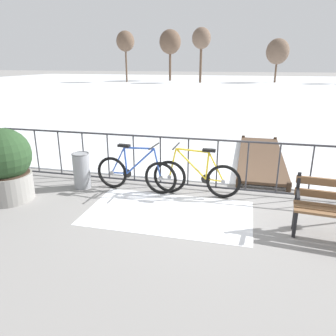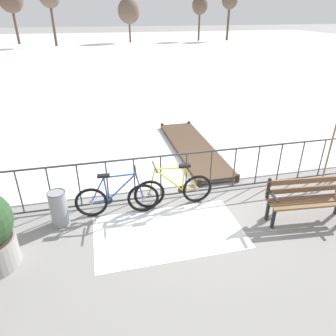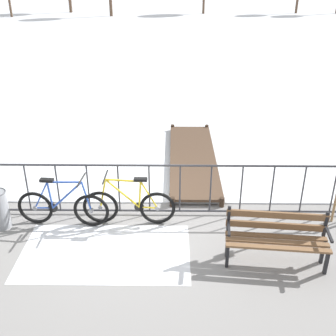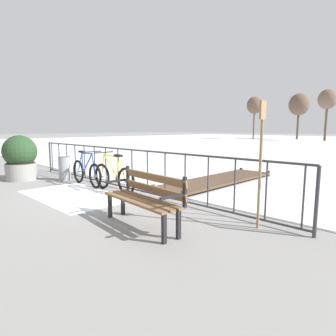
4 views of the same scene
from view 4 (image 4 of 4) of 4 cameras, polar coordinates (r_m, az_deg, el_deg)
ground_plane at (r=7.32m, az=-8.58°, el=-4.44°), size 160.00×160.00×0.00m
snow_patch at (r=7.04m, az=-18.44°, el=-5.25°), size 2.83×1.60×0.01m
railing_fence at (r=7.22m, az=-8.68°, el=-0.10°), size 9.06×0.06×1.07m
bicycle_near_railing at (r=7.13m, az=-10.94°, el=-1.81°), size 1.71×0.52×0.97m
bicycle_second at (r=8.11m, az=-16.18°, el=-0.80°), size 1.71×0.52×0.97m
park_bench at (r=4.56m, az=-4.59°, el=-5.41°), size 1.64×0.63×0.89m
planter_with_shrub at (r=9.69m, az=-27.66°, el=1.88°), size 0.98×0.98×1.36m
trash_bin at (r=9.08m, az=-20.14°, el=-0.05°), size 0.35×0.35×0.73m
oar_upright at (r=4.55m, az=18.20°, el=2.19°), size 0.04×0.16×1.98m
wooden_dock at (r=8.16m, az=10.19°, el=-2.33°), size 1.10×4.25×0.20m
tree_far_west at (r=45.22m, az=24.94°, el=11.48°), size 2.81×2.81×6.47m
tree_west_mid at (r=43.15m, az=17.08°, el=11.96°), size 2.19×2.19×6.04m
tree_centre at (r=40.52m, az=29.51°, el=11.86°), size 2.21×2.21×6.31m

